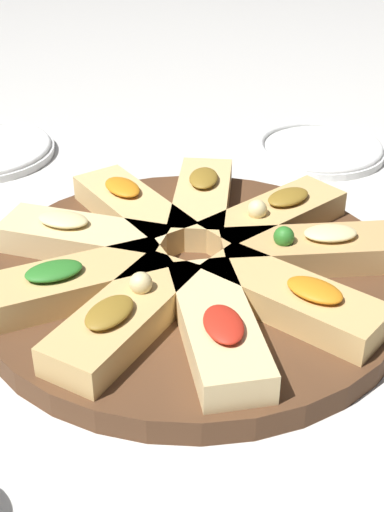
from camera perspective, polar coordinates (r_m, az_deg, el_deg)
name	(u,v)px	position (r m, az deg, el deg)	size (l,w,h in m)	color
ground_plane	(192,288)	(0.73, 0.00, -2.61)	(3.00, 3.00, 0.00)	silver
serving_board	(192,278)	(0.72, 0.00, -1.80)	(0.43, 0.43, 0.02)	#51331E
focaccia_slice_0	(132,209)	(0.79, -4.79, 3.80)	(0.14, 0.18, 0.04)	#DBB775
focaccia_slice_1	(83,238)	(0.75, -8.72, 1.45)	(0.18, 0.11, 0.04)	#E5C689
focaccia_slice_2	(77,282)	(0.68, -9.17, -2.09)	(0.18, 0.12, 0.04)	tan
focaccia_slice_3	(125,316)	(0.63, -5.39, -4.80)	(0.14, 0.18, 0.05)	tan
focaccia_slice_4	(218,327)	(0.61, 2.06, -5.67)	(0.09, 0.18, 0.04)	#E5C689
focaccia_slice_5	(293,298)	(0.65, 8.09, -3.37)	(0.17, 0.16, 0.04)	tan
focaccia_slice_6	(308,249)	(0.73, 9.26, 0.54)	(0.18, 0.07, 0.05)	tan
focaccia_slice_7	(274,217)	(0.78, 6.55, 3.09)	(0.17, 0.16, 0.05)	tan
focaccia_slice_8	(202,200)	(0.81, 0.80, 4.48)	(0.08, 0.18, 0.04)	#DBB775
plate_right	(320,149)	(1.04, 10.20, 8.45)	(0.18, 0.18, 0.02)	white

